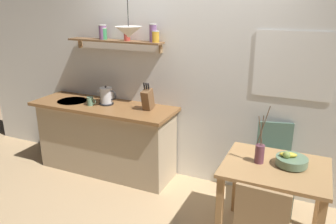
{
  "coord_description": "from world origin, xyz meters",
  "views": [
    {
      "loc": [
        1.34,
        -2.94,
        2.13
      ],
      "look_at": [
        -0.1,
        0.25,
        0.95
      ],
      "focal_mm": 35.79,
      "sensor_mm": 36.0,
      "label": 1
    }
  ],
  "objects_px": {
    "fruit_bowl": "(291,160)",
    "pendant_lamp": "(129,32)",
    "dining_table": "(274,179)",
    "twig_vase": "(260,153)",
    "dining_chair_far": "(274,161)",
    "electric_kettle": "(106,96)",
    "knife_block": "(148,99)",
    "coffee_mug_by_sink": "(90,101)"
  },
  "relations": [
    {
      "from": "fruit_bowl",
      "to": "pendant_lamp",
      "type": "distance_m",
      "value": 2.07
    },
    {
      "from": "dining_table",
      "to": "twig_vase",
      "type": "xyz_separation_m",
      "value": [
        -0.15,
        0.0,
        0.23
      ]
    },
    {
      "from": "dining_chair_far",
      "to": "pendant_lamp",
      "type": "relative_size",
      "value": 1.56
    },
    {
      "from": "twig_vase",
      "to": "pendant_lamp",
      "type": "bearing_deg",
      "value": 165.29
    },
    {
      "from": "dining_chair_far",
      "to": "electric_kettle",
      "type": "xyz_separation_m",
      "value": [
        -2.02,
        -0.08,
        0.5
      ]
    },
    {
      "from": "fruit_bowl",
      "to": "twig_vase",
      "type": "bearing_deg",
      "value": -169.28
    },
    {
      "from": "twig_vase",
      "to": "pendant_lamp",
      "type": "xyz_separation_m",
      "value": [
        -1.52,
        0.4,
        0.94
      ]
    },
    {
      "from": "twig_vase",
      "to": "knife_block",
      "type": "distance_m",
      "value": 1.49
    },
    {
      "from": "fruit_bowl",
      "to": "twig_vase",
      "type": "relative_size",
      "value": 0.5
    },
    {
      "from": "pendant_lamp",
      "to": "coffee_mug_by_sink",
      "type": "bearing_deg",
      "value": 179.26
    },
    {
      "from": "coffee_mug_by_sink",
      "to": "dining_chair_far",
      "type": "bearing_deg",
      "value": 5.32
    },
    {
      "from": "knife_block",
      "to": "coffee_mug_by_sink",
      "type": "distance_m",
      "value": 0.73
    },
    {
      "from": "electric_kettle",
      "to": "pendant_lamp",
      "type": "xyz_separation_m",
      "value": [
        0.42,
        -0.13,
        0.79
      ]
    },
    {
      "from": "coffee_mug_by_sink",
      "to": "pendant_lamp",
      "type": "bearing_deg",
      "value": -0.74
    },
    {
      "from": "dining_chair_far",
      "to": "coffee_mug_by_sink",
      "type": "relative_size",
      "value": 7.44
    },
    {
      "from": "fruit_bowl",
      "to": "knife_block",
      "type": "xyz_separation_m",
      "value": [
        -1.64,
        0.49,
        0.22
      ]
    },
    {
      "from": "fruit_bowl",
      "to": "pendant_lamp",
      "type": "bearing_deg",
      "value": 168.9
    },
    {
      "from": "dining_chair_far",
      "to": "twig_vase",
      "type": "height_order",
      "value": "twig_vase"
    },
    {
      "from": "dining_chair_far",
      "to": "electric_kettle",
      "type": "relative_size",
      "value": 3.5
    },
    {
      "from": "dining_table",
      "to": "fruit_bowl",
      "type": "height_order",
      "value": "fruit_bowl"
    },
    {
      "from": "twig_vase",
      "to": "electric_kettle",
      "type": "height_order",
      "value": "twig_vase"
    },
    {
      "from": "electric_kettle",
      "to": "knife_block",
      "type": "distance_m",
      "value": 0.56
    },
    {
      "from": "fruit_bowl",
      "to": "dining_table",
      "type": "bearing_deg",
      "value": -155.03
    },
    {
      "from": "dining_chair_far",
      "to": "fruit_bowl",
      "type": "distance_m",
      "value": 0.67
    },
    {
      "from": "fruit_bowl",
      "to": "electric_kettle",
      "type": "distance_m",
      "value": 2.26
    },
    {
      "from": "dining_table",
      "to": "knife_block",
      "type": "distance_m",
      "value": 1.67
    },
    {
      "from": "dining_table",
      "to": "dining_chair_far",
      "type": "height_order",
      "value": "dining_chair_far"
    },
    {
      "from": "twig_vase",
      "to": "knife_block",
      "type": "bearing_deg",
      "value": 158.67
    },
    {
      "from": "dining_chair_far",
      "to": "electric_kettle",
      "type": "height_order",
      "value": "electric_kettle"
    },
    {
      "from": "twig_vase",
      "to": "knife_block",
      "type": "relative_size",
      "value": 1.61
    },
    {
      "from": "electric_kettle",
      "to": "fruit_bowl",
      "type": "bearing_deg",
      "value": -12.17
    },
    {
      "from": "dining_table",
      "to": "pendant_lamp",
      "type": "height_order",
      "value": "pendant_lamp"
    },
    {
      "from": "knife_block",
      "to": "pendant_lamp",
      "type": "height_order",
      "value": "pendant_lamp"
    },
    {
      "from": "fruit_bowl",
      "to": "coffee_mug_by_sink",
      "type": "bearing_deg",
      "value": 171.39
    },
    {
      "from": "coffee_mug_by_sink",
      "to": "knife_block",
      "type": "bearing_deg",
      "value": 10.51
    },
    {
      "from": "fruit_bowl",
      "to": "knife_block",
      "type": "distance_m",
      "value": 1.73
    },
    {
      "from": "dining_table",
      "to": "coffee_mug_by_sink",
      "type": "xyz_separation_m",
      "value": [
        -2.24,
        0.41,
        0.33
      ]
    },
    {
      "from": "dining_chair_far",
      "to": "knife_block",
      "type": "xyz_separation_m",
      "value": [
        -1.45,
        -0.07,
        0.53
      ]
    },
    {
      "from": "dining_chair_far",
      "to": "twig_vase",
      "type": "distance_m",
      "value": 0.71
    },
    {
      "from": "fruit_bowl",
      "to": "coffee_mug_by_sink",
      "type": "height_order",
      "value": "coffee_mug_by_sink"
    },
    {
      "from": "coffee_mug_by_sink",
      "to": "twig_vase",
      "type": "bearing_deg",
      "value": -10.97
    },
    {
      "from": "knife_block",
      "to": "coffee_mug_by_sink",
      "type": "xyz_separation_m",
      "value": [
        -0.72,
        -0.13,
        -0.08
      ]
    }
  ]
}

